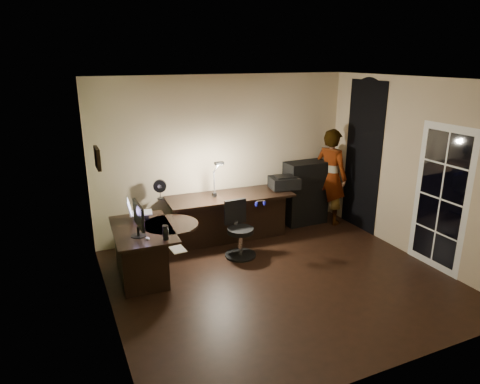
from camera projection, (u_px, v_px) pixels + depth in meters
name	position (u px, v px, depth m)	size (l,w,h in m)	color
floor	(281.00, 280.00, 5.95)	(4.50, 4.00, 0.01)	black
ceiling	(287.00, 79.00, 5.13)	(4.50, 4.00, 0.01)	silver
wall_back	(225.00, 156.00, 7.28)	(4.50, 0.01, 2.70)	#C3AD8A
wall_front	(396.00, 247.00, 3.79)	(4.50, 0.01, 2.70)	#C3AD8A
wall_left	(104.00, 212.00, 4.66)	(0.01, 4.00, 2.70)	#C3AD8A
wall_right	(414.00, 169.00, 6.42)	(0.01, 4.00, 2.70)	#C3AD8A
green_wall_overlay	(105.00, 212.00, 4.66)	(0.00, 4.00, 2.70)	#465928
arched_doorway	(363.00, 157.00, 7.43)	(0.01, 0.90, 2.60)	black
french_door	(441.00, 199.00, 6.02)	(0.02, 0.92, 2.10)	white
framed_picture	(97.00, 158.00, 4.91)	(0.04, 0.30, 0.25)	black
desk_left	(144.00, 253.00, 5.93)	(0.78, 1.27, 0.73)	black
desk_right	(230.00, 217.00, 7.17)	(2.08, 0.73, 0.78)	black
cabinet	(305.00, 193.00, 7.84)	(0.78, 0.39, 1.16)	black
laptop_stand	(141.00, 216.00, 6.16)	(0.22, 0.18, 0.09)	silver
laptop	(140.00, 206.00, 6.11)	(0.34, 0.32, 0.23)	silver
monitor	(138.00, 225.00, 5.53)	(0.10, 0.50, 0.33)	black
mouse	(147.00, 238.00, 5.48)	(0.05, 0.08, 0.03)	silver
phone	(187.00, 230.00, 5.76)	(0.06, 0.13, 0.01)	black
pen	(173.00, 217.00, 6.22)	(0.01, 0.14, 0.01)	black
speaker	(165.00, 233.00, 5.44)	(0.08, 0.08, 0.20)	black
notepad	(178.00, 249.00, 5.19)	(0.16, 0.23, 0.01)	silver
desk_fan	(160.00, 189.00, 6.78)	(0.21, 0.11, 0.32)	black
headphones	(260.00, 203.00, 6.50)	(0.17, 0.07, 0.08)	#121390
printer	(284.00, 182.00, 7.37)	(0.48, 0.38, 0.22)	black
desk_lamp	(214.00, 177.00, 6.85)	(0.16, 0.30, 0.66)	black
office_chair	(240.00, 230.00, 6.53)	(0.48, 0.48, 0.86)	black
person	(331.00, 177.00, 7.78)	(0.63, 0.42, 1.76)	#D8A88C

